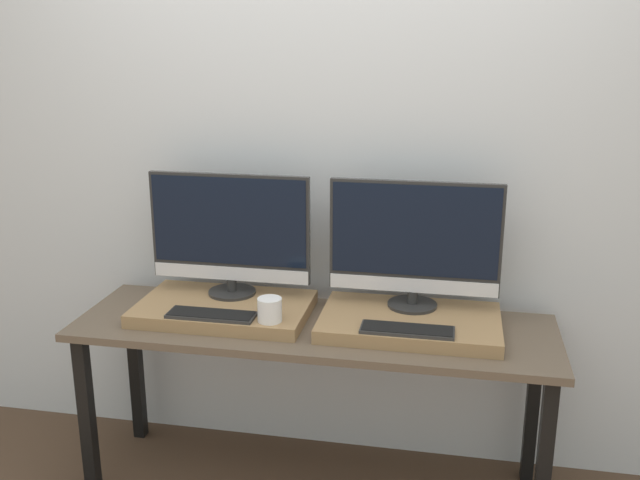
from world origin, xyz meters
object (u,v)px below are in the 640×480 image
object	(u,v)px
monitor_left	(230,232)
keyboard_right	(407,330)
mug	(270,310)
monitor_right	(415,242)
keyboard_left	(211,315)

from	to	relation	value
monitor_left	keyboard_right	xyz separation A→B (m)	(0.73, -0.25, -0.25)
keyboard_right	mug	bearing A→B (deg)	180.00
monitor_right	keyboard_right	world-z (taller)	monitor_right
keyboard_left	monitor_right	bearing A→B (deg)	18.88
mug	keyboard_right	xyz separation A→B (m)	(0.51, 0.00, -0.04)
monitor_left	keyboard_left	world-z (taller)	monitor_left
keyboard_left	mug	xyz separation A→B (m)	(0.23, 0.00, 0.04)
keyboard_left	monitor_right	world-z (taller)	monitor_right
keyboard_right	keyboard_left	bearing A→B (deg)	180.00
monitor_left	keyboard_left	xyz separation A→B (m)	(0.00, -0.25, -0.25)
monitor_right	keyboard_right	xyz separation A→B (m)	(-0.00, -0.25, -0.25)
mug	keyboard_right	bearing A→B (deg)	0.00
monitor_left	keyboard_right	bearing A→B (deg)	-18.88
monitor_left	mug	world-z (taller)	monitor_left
monitor_left	monitor_right	xyz separation A→B (m)	(0.73, 0.00, 0.00)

